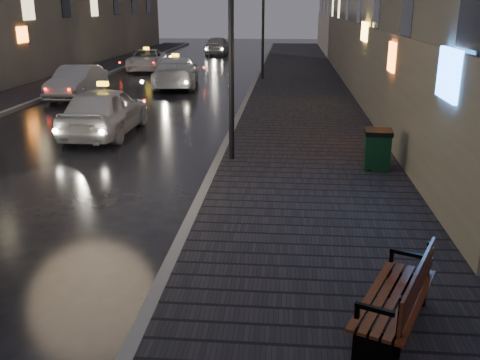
# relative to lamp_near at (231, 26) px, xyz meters

# --- Properties ---
(ground) EXTENTS (120.00, 120.00, 0.00)m
(ground) POSITION_rel_lamp_near_xyz_m (-1.85, -6.00, -3.49)
(ground) COLOR black
(ground) RESTS_ON ground
(sidewalk) EXTENTS (4.60, 58.00, 0.15)m
(sidewalk) POSITION_rel_lamp_near_xyz_m (2.05, 15.00, -3.41)
(sidewalk) COLOR black
(sidewalk) RESTS_ON ground
(curb) EXTENTS (0.20, 58.00, 0.15)m
(curb) POSITION_rel_lamp_near_xyz_m (-0.35, 15.00, -3.41)
(curb) COLOR slate
(curb) RESTS_ON ground
(sidewalk_far) EXTENTS (2.40, 58.00, 0.15)m
(sidewalk_far) POSITION_rel_lamp_near_xyz_m (-10.55, 15.00, -3.41)
(sidewalk_far) COLOR black
(sidewalk_far) RESTS_ON ground
(curb_far) EXTENTS (0.20, 58.00, 0.15)m
(curb_far) POSITION_rel_lamp_near_xyz_m (-9.25, 15.00, -3.41)
(curb_far) COLOR slate
(curb_far) RESTS_ON ground
(lamp_near) EXTENTS (0.36, 0.36, 5.28)m
(lamp_near) POSITION_rel_lamp_near_xyz_m (0.00, 0.00, 0.00)
(lamp_near) COLOR black
(lamp_near) RESTS_ON sidewalk
(lamp_far) EXTENTS (0.36, 0.36, 5.28)m
(lamp_far) POSITION_rel_lamp_near_xyz_m (0.00, 16.00, 0.00)
(lamp_far) COLOR black
(lamp_far) RESTS_ON sidewalk
(bench) EXTENTS (1.33, 1.96, 0.95)m
(bench) POSITION_rel_lamp_near_xyz_m (2.84, -7.57, -2.86)
(bench) COLOR black
(bench) RESTS_ON sidewalk
(trash_bin) EXTENTS (0.68, 0.68, 0.97)m
(trash_bin) POSITION_rel_lamp_near_xyz_m (3.61, -0.60, -2.84)
(trash_bin) COLOR black
(trash_bin) RESTS_ON sidewalk
(taxi_near) EXTENTS (1.84, 4.55, 1.55)m
(taxi_near) POSITION_rel_lamp_near_xyz_m (-4.37, 2.98, -2.71)
(taxi_near) COLOR silver
(taxi_near) RESTS_ON ground
(car_left_mid) EXTENTS (1.53, 4.27, 1.40)m
(car_left_mid) POSITION_rel_lamp_near_xyz_m (-7.95, 9.77, -2.79)
(car_left_mid) COLOR #929299
(car_left_mid) RESTS_ON ground
(taxi_mid) EXTENTS (2.76, 5.45, 1.52)m
(taxi_mid) POSITION_rel_lamp_near_xyz_m (-4.22, 13.41, -2.73)
(taxi_mid) COLOR silver
(taxi_mid) RESTS_ON ground
(taxi_far) EXTENTS (2.67, 4.88, 1.30)m
(taxi_far) POSITION_rel_lamp_near_xyz_m (-7.56, 20.49, -2.84)
(taxi_far) COLOR silver
(taxi_far) RESTS_ON ground
(car_far) EXTENTS (1.79, 4.41, 1.50)m
(car_far) POSITION_rel_lamp_near_xyz_m (-4.54, 31.99, -2.74)
(car_far) COLOR #93929A
(car_far) RESTS_ON ground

